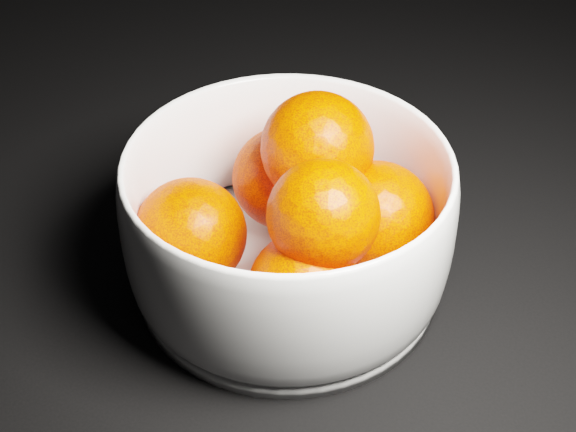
% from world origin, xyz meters
% --- Properties ---
extents(bowl, '(0.24, 0.24, 0.12)m').
position_xyz_m(bowl, '(-0.25, 0.25, 0.06)').
color(bowl, white).
rests_on(bowl, ground).
extents(orange_pile, '(0.21, 0.19, 0.13)m').
position_xyz_m(orange_pile, '(-0.24, 0.26, 0.07)').
color(orange_pile, '#FF3200').
rests_on(orange_pile, bowl).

